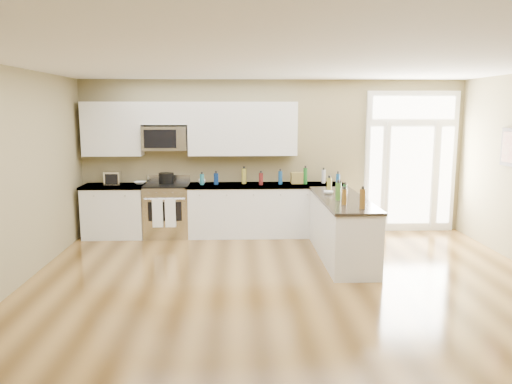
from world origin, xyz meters
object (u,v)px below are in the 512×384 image
kitchen_range (167,210)px  stockpot (166,178)px  toaster_oven (113,178)px  peninsula_cabinet (342,230)px

kitchen_range → stockpot: (-0.01, 0.08, 0.57)m
stockpot → toaster_oven: toaster_oven is taller
peninsula_cabinet → kitchen_range: bearing=153.1°
peninsula_cabinet → toaster_oven: bearing=158.8°
peninsula_cabinet → stockpot: 3.31m
stockpot → peninsula_cabinet: bearing=-28.0°
kitchen_range → toaster_oven: toaster_oven is taller
peninsula_cabinet → kitchen_range: kitchen_range is taller
peninsula_cabinet → stockpot: (-2.87, 1.52, 0.62)m
kitchen_range → stockpot: stockpot is taller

